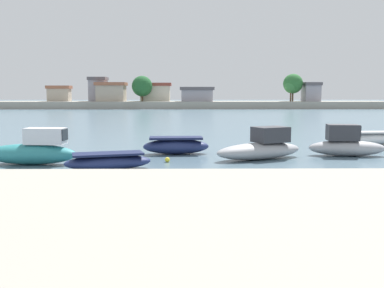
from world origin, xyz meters
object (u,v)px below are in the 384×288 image
(moored_boat_1, at_px, (33,151))
(moored_boat_4, at_px, (262,148))
(moored_boat_3, at_px, (176,146))
(moored_boat_2, at_px, (108,162))
(mooring_buoy_0, at_px, (39,137))
(mooring_buoy_1, at_px, (257,146))
(mooring_buoy_2, at_px, (262,136))
(mooring_buoy_3, at_px, (167,160))
(moored_boat_5, at_px, (346,144))
(moored_boat_6, at_px, (372,139))

(moored_boat_1, distance_m, moored_boat_4, 12.10)
(moored_boat_3, height_order, moored_boat_4, moored_boat_4)
(moored_boat_2, xyz_separation_m, mooring_buoy_0, (-7.78, 13.46, -0.18))
(moored_boat_2, xyz_separation_m, moored_boat_3, (3.09, 5.33, 0.10))
(mooring_buoy_1, bearing_deg, mooring_buoy_2, 77.47)
(mooring_buoy_3, bearing_deg, moored_boat_5, 12.15)
(moored_boat_6, relative_size, mooring_buoy_3, 14.48)
(moored_boat_1, relative_size, moored_boat_3, 1.24)
(mooring_buoy_1, xyz_separation_m, mooring_buoy_3, (-5.66, -5.65, -0.03))
(moored_boat_3, distance_m, mooring_buoy_2, 11.19)
(moored_boat_6, bearing_deg, mooring_buoy_2, 141.18)
(moored_boat_4, relative_size, moored_boat_5, 1.23)
(mooring_buoy_2, relative_size, mooring_buoy_3, 1.57)
(moored_boat_2, height_order, moored_boat_4, moored_boat_4)
(moored_boat_1, distance_m, moored_boat_2, 4.44)
(mooring_buoy_0, height_order, mooring_buoy_1, mooring_buoy_0)
(moored_boat_3, relative_size, moored_boat_6, 1.05)
(mooring_buoy_2, distance_m, mooring_buoy_3, 13.96)
(mooring_buoy_2, bearing_deg, moored_boat_2, -124.40)
(mooring_buoy_2, bearing_deg, moored_boat_4, -99.94)
(moored_boat_1, relative_size, mooring_buoy_0, 11.49)
(moored_boat_3, bearing_deg, moored_boat_2, -123.22)
(mooring_buoy_1, xyz_separation_m, mooring_buoy_2, (1.42, 6.39, 0.04))
(moored_boat_3, height_order, mooring_buoy_3, moored_boat_3)
(mooring_buoy_2, bearing_deg, mooring_buoy_0, -177.32)
(mooring_buoy_0, bearing_deg, moored_boat_5, -23.52)
(moored_boat_4, distance_m, mooring_buoy_0, 18.66)
(mooring_buoy_1, bearing_deg, moored_boat_4, -96.29)
(mooring_buoy_0, bearing_deg, moored_boat_1, -72.86)
(moored_boat_1, xyz_separation_m, mooring_buoy_2, (13.91, 12.67, -0.47))
(moored_boat_3, height_order, mooring_buoy_2, moored_boat_3)
(moored_boat_1, height_order, moored_boat_6, moored_boat_1)
(mooring_buoy_1, height_order, mooring_buoy_3, mooring_buoy_1)
(mooring_buoy_0, relative_size, mooring_buoy_2, 1.05)
(moored_boat_1, height_order, moored_boat_3, moored_boat_1)
(moored_boat_4, bearing_deg, mooring_buoy_0, 121.17)
(moored_boat_1, height_order, mooring_buoy_1, moored_boat_1)
(moored_boat_1, distance_m, mooring_buoy_3, 6.89)
(mooring_buoy_2, bearing_deg, moored_boat_6, -34.52)
(mooring_buoy_1, bearing_deg, mooring_buoy_0, 160.98)
(moored_boat_6, bearing_deg, moored_boat_1, -163.23)
(moored_boat_3, height_order, mooring_buoy_1, moored_boat_3)
(moored_boat_4, relative_size, mooring_buoy_2, 13.39)
(moored_boat_4, xyz_separation_m, mooring_buoy_0, (-15.64, 10.17, -0.42))
(moored_boat_2, distance_m, mooring_buoy_0, 15.55)
(mooring_buoy_0, bearing_deg, moored_boat_2, -59.98)
(moored_boat_5, bearing_deg, mooring_buoy_0, 162.72)
(mooring_buoy_0, relative_size, mooring_buoy_1, 1.34)
(mooring_buoy_0, height_order, mooring_buoy_3, mooring_buoy_0)
(moored_boat_4, distance_m, mooring_buoy_3, 5.28)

